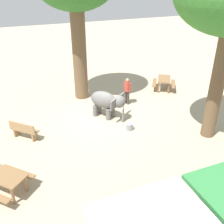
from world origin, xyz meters
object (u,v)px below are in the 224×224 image
at_px(feed_bucket, 129,127).
at_px(person_handler, 127,89).
at_px(elephant, 107,102).
at_px(wooden_bench, 24,130).
at_px(picnic_table_far, 5,179).
at_px(picnic_table_near, 164,81).

bearing_deg(feed_bucket, person_handler, -112.17).
distance_m(elephant, wooden_bench, 4.43).
xyz_separation_m(wooden_bench, feed_bucket, (-4.95, 1.13, -0.31)).
xyz_separation_m(elephant, picnic_table_far, (5.30, 3.82, -0.34)).
distance_m(elephant, person_handler, 1.98).
xyz_separation_m(elephant, picnic_table_near, (-4.88, -2.13, -0.34)).
xyz_separation_m(wooden_bench, picnic_table_near, (-9.25, -2.63, 0.12)).
xyz_separation_m(person_handler, picnic_table_near, (-3.21, -1.07, -0.36)).
distance_m(wooden_bench, feed_bucket, 5.09).
xyz_separation_m(picnic_table_near, feed_bucket, (4.30, 3.76, -0.43)).
xyz_separation_m(picnic_table_near, picnic_table_far, (10.18, 5.95, 0.00)).
relative_size(person_handler, feed_bucket, 4.50).
relative_size(wooden_bench, picnic_table_near, 0.63).
bearing_deg(wooden_bench, elephant, 50.18).
bearing_deg(feed_bucket, wooden_bench, -12.82).
height_order(elephant, picnic_table_far, elephant).
height_order(picnic_table_near, feed_bucket, picnic_table_near).
height_order(wooden_bench, feed_bucket, wooden_bench).
distance_m(person_handler, feed_bucket, 3.01).
bearing_deg(person_handler, picnic_table_far, 8.67).
height_order(elephant, wooden_bench, elephant).
distance_m(person_handler, wooden_bench, 6.26).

